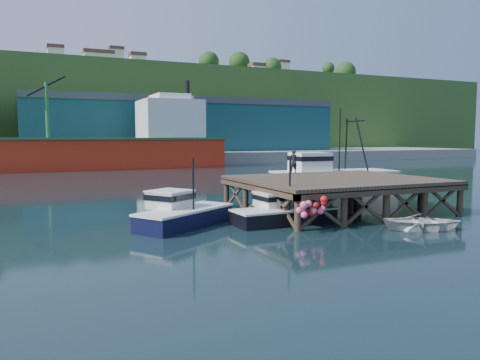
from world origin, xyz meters
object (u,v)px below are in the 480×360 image
boat_navy (181,212)px  trawler (332,175)px  boat_black (282,211)px  dockworker (293,162)px  dinghy (423,222)px

boat_navy → trawler: 19.10m
boat_black → trawler: bearing=43.3°
boat_navy → boat_black: (5.40, -1.36, -0.09)m
boat_navy → trawler: bearing=-2.7°
trawler → dockworker: (-6.37, -4.18, 1.50)m
dockworker → dinghy: bearing=104.5°
boat_navy → trawler: size_ratio=0.56×
boat_navy → boat_black: bearing=-47.1°
dockworker → boat_navy: bearing=38.1°
boat_navy → boat_black: boat_navy is taller
boat_black → trawler: trawler is taller
boat_black → trawler: (11.09, 10.97, 0.82)m
dinghy → trawler: bearing=8.3°
boat_navy → trawler: (16.49, 9.61, 0.74)m
boat_black → dinghy: boat_black is taller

